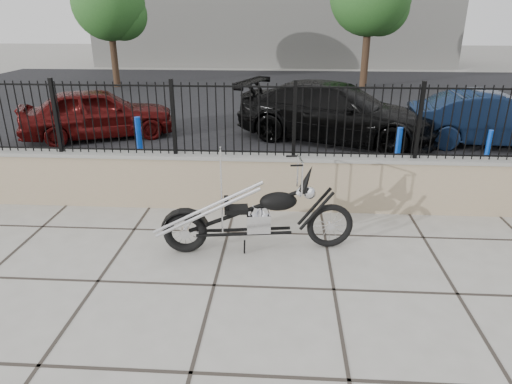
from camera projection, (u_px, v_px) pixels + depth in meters
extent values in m
plane|color=#99968E|center=(214.00, 285.00, 5.75)|extent=(90.00, 90.00, 0.00)
plane|color=black|center=(263.00, 102.00, 17.34)|extent=(30.00, 30.00, 0.00)
cube|color=gray|center=(235.00, 181.00, 7.89)|extent=(14.00, 0.36, 0.96)
cube|color=black|center=(233.00, 120.00, 7.49)|extent=(14.00, 0.08, 1.20)
imported|color=#450A09|center=(98.00, 113.00, 12.25)|extent=(4.28, 3.01, 1.35)
imported|color=black|center=(336.00, 112.00, 11.95)|extent=(5.63, 3.86, 1.51)
imported|color=black|center=(494.00, 119.00, 11.49)|extent=(4.24, 1.76, 1.36)
cylinder|color=#0B3EB3|center=(139.00, 140.00, 10.19)|extent=(0.15, 0.15, 1.06)
cylinder|color=#0C35BE|center=(398.00, 151.00, 9.58)|extent=(0.15, 0.15, 0.99)
cylinder|color=#0C1CB9|center=(487.00, 152.00, 9.51)|extent=(0.11, 0.11, 0.95)
cylinder|color=#382619|center=(114.00, 54.00, 20.42)|extent=(0.29, 0.29, 2.92)
cylinder|color=#382619|center=(366.00, 51.00, 20.04)|extent=(0.32, 0.32, 3.22)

